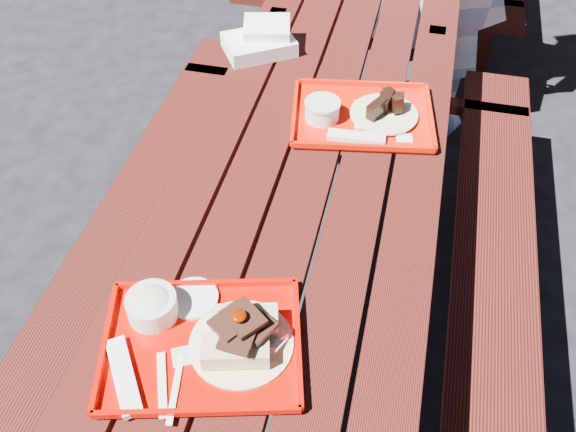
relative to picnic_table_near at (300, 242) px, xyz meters
name	(u,v)px	position (x,y,z in m)	size (l,w,h in m)	color
ground	(298,348)	(0.00, 0.00, -0.56)	(60.00, 60.00, 0.00)	black
picnic_table_near	(300,242)	(0.00, 0.00, 0.00)	(1.41, 2.40, 0.75)	#47170D
near_tray	(202,332)	(-0.11, -0.50, 0.22)	(0.49, 0.43, 0.13)	#C60700
far_tray	(360,114)	(0.10, 0.36, 0.21)	(0.47, 0.39, 0.07)	red
white_cloth	(261,40)	(-0.29, 0.68, 0.23)	(0.28, 0.27, 0.09)	white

